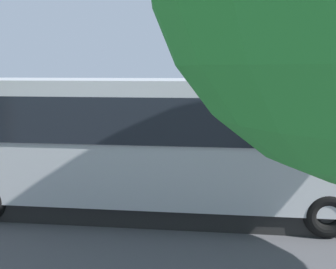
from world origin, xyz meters
TOP-DOWN VIEW (x-y plane):
  - ground_plane at (0.00, 0.00)m, footprint 80.00×80.00m
  - tour_bus at (0.91, 4.66)m, footprint 10.81×2.65m
  - spectator_far_left at (-0.99, 2.46)m, footprint 0.58×0.37m
  - spectator_left at (0.25, 2.34)m, footprint 0.57×0.32m
  - spectator_centre at (1.57, 2.26)m, footprint 0.58×0.38m
  - spectator_right at (2.80, 2.49)m, footprint 0.57×0.32m
  - parked_motorcycle_silver at (-2.95, 2.63)m, footprint 2.03×0.71m
  - stunt_motorcycle at (1.90, -3.38)m, footprint 2.06×0.65m
  - traffic_cone at (-0.56, -2.77)m, footprint 0.34×0.34m
  - bay_line_b at (-2.69, -0.07)m, footprint 0.26×3.86m
  - bay_line_c at (0.15, -0.07)m, footprint 0.26×3.83m
  - bay_line_d at (2.99, -0.07)m, footprint 0.25×3.73m
  - bay_line_e at (5.84, -0.07)m, footprint 0.25×3.72m

SIDE VIEW (x-z plane):
  - ground_plane at x=0.00m, z-range 0.00..0.00m
  - bay_line_b at x=-2.69m, z-range 0.00..0.01m
  - bay_line_c at x=0.15m, z-range 0.00..0.01m
  - bay_line_d at x=2.99m, z-range 0.00..0.01m
  - bay_line_e at x=5.84m, z-range 0.00..0.01m
  - traffic_cone at x=-0.56m, z-range -0.01..0.62m
  - parked_motorcycle_silver at x=-2.95m, z-range -0.01..0.97m
  - stunt_motorcycle at x=1.90m, z-range 0.18..1.75m
  - spectator_left at x=0.25m, z-range 0.15..1.82m
  - spectator_centre at x=1.57m, z-range 0.16..1.88m
  - spectator_far_left at x=-0.99m, z-range 0.17..1.94m
  - spectator_right at x=2.80m, z-range 0.18..1.99m
  - tour_bus at x=0.91m, z-range 0.02..3.27m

